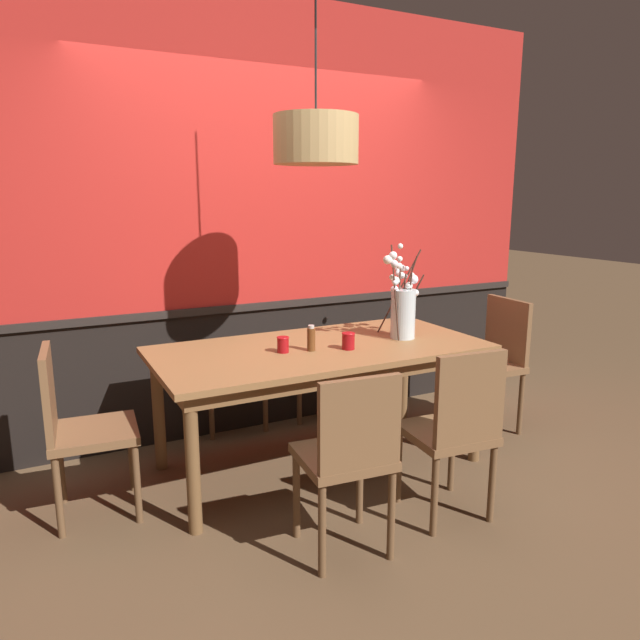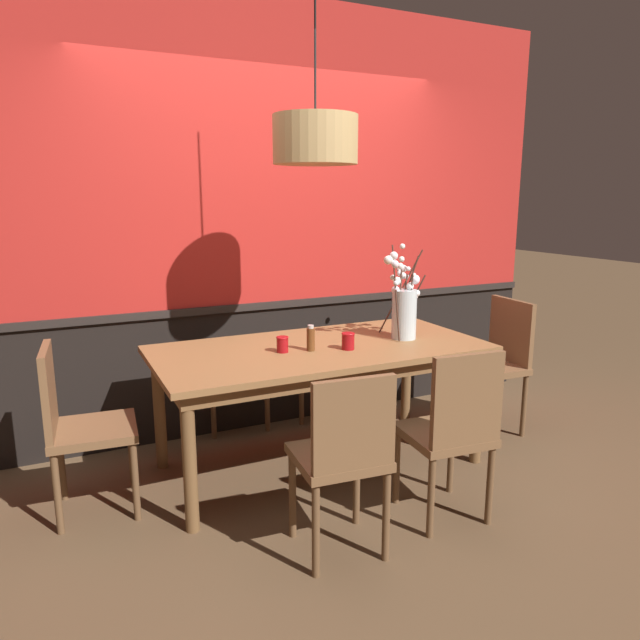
# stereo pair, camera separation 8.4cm
# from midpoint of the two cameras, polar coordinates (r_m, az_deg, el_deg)

# --- Properties ---
(ground_plane) EXTENTS (24.00, 24.00, 0.00)m
(ground_plane) POSITION_cam_midpoint_polar(r_m,az_deg,el_deg) (3.77, 0.65, -13.89)
(ground_plane) COLOR brown
(back_wall) EXTENTS (4.49, 0.14, 2.94)m
(back_wall) POSITION_cam_midpoint_polar(r_m,az_deg,el_deg) (4.15, -4.42, 9.41)
(back_wall) COLOR black
(back_wall) RESTS_ON ground
(dining_table) EXTENTS (1.98, 0.97, 0.76)m
(dining_table) POSITION_cam_midpoint_polar(r_m,az_deg,el_deg) (3.52, 0.68, -3.81)
(dining_table) COLOR olive
(dining_table) RESTS_ON ground
(chair_far_side_right) EXTENTS (0.48, 0.48, 0.93)m
(chair_far_side_right) POSITION_cam_midpoint_polar(r_m,az_deg,el_deg) (4.51, -0.89, -2.43)
(chair_far_side_right) COLOR brown
(chair_far_side_right) RESTS_ON ground
(chair_near_side_left) EXTENTS (0.44, 0.43, 0.90)m
(chair_near_side_left) POSITION_cam_midpoint_polar(r_m,az_deg,el_deg) (2.69, 3.25, -12.87)
(chair_near_side_left) COLOR brown
(chair_near_side_left) RESTS_ON ground
(chair_head_east_end) EXTENTS (0.42, 0.47, 0.94)m
(chair_head_east_end) POSITION_cam_midpoint_polar(r_m,az_deg,el_deg) (4.32, 17.50, -3.45)
(chair_head_east_end) COLOR brown
(chair_head_east_end) RESTS_ON ground
(chair_far_side_left) EXTENTS (0.48, 0.46, 0.94)m
(chair_far_side_left) POSITION_cam_midpoint_polar(r_m,az_deg,el_deg) (4.28, -8.09, -3.25)
(chair_far_side_left) COLOR brown
(chair_far_side_left) RESTS_ON ground
(chair_head_west_end) EXTENTS (0.46, 0.46, 0.91)m
(chair_head_west_end) POSITION_cam_midpoint_polar(r_m,az_deg,el_deg) (3.28, -22.00, -9.17)
(chair_head_west_end) COLOR brown
(chair_head_west_end) RESTS_ON ground
(chair_near_side_right) EXTENTS (0.44, 0.45, 0.92)m
(chair_near_side_right) POSITION_cam_midpoint_polar(r_m,az_deg,el_deg) (3.05, 13.61, -10.18)
(chair_near_side_right) COLOR brown
(chair_near_side_right) RESTS_ON ground
(vase_with_blossoms) EXTENTS (0.36, 0.35, 0.59)m
(vase_with_blossoms) POSITION_cam_midpoint_polar(r_m,az_deg,el_deg) (3.71, 8.83, 1.19)
(vase_with_blossoms) COLOR silver
(vase_with_blossoms) RESTS_ON dining_table
(candle_holder_nearer_center) EXTENTS (0.08, 0.08, 0.10)m
(candle_holder_nearer_center) POSITION_cam_midpoint_polar(r_m,az_deg,el_deg) (3.42, 3.46, -2.08)
(candle_holder_nearer_center) COLOR #9E0F14
(candle_holder_nearer_center) RESTS_ON dining_table
(candle_holder_nearer_edge) EXTENTS (0.07, 0.07, 0.09)m
(candle_holder_nearer_edge) POSITION_cam_midpoint_polar(r_m,az_deg,el_deg) (3.36, -2.99, -2.40)
(candle_holder_nearer_edge) COLOR #9E0F14
(candle_holder_nearer_edge) RESTS_ON dining_table
(condiment_bottle) EXTENTS (0.05, 0.05, 0.15)m
(condiment_bottle) POSITION_cam_midpoint_polar(r_m,az_deg,el_deg) (3.38, -0.21, -1.83)
(condiment_bottle) COLOR brown
(condiment_bottle) RESTS_ON dining_table
(pendant_lamp) EXTENTS (0.46, 0.46, 1.13)m
(pendant_lamp) POSITION_cam_midpoint_polar(r_m,az_deg,el_deg) (3.28, 0.30, 17.21)
(pendant_lamp) COLOR tan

